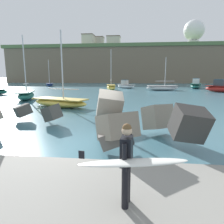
{
  "coord_description": "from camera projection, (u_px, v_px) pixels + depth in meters",
  "views": [
    {
      "loc": [
        1.75,
        -7.92,
        2.96
      ],
      "look_at": [
        0.81,
        0.5,
        1.4
      ],
      "focal_mm": 32.32,
      "sensor_mm": 36.0,
      "label": 1
    }
  ],
  "objects": [
    {
      "name": "ground_plane",
      "position": [
        92.0,
        146.0,
        8.47
      ],
      "size": [
        400.0,
        400.0,
        0.0
      ],
      "primitive_type": "plane",
      "color": "#42707F"
    },
    {
      "name": "radar_dome",
      "position": [
        194.0,
        32.0,
        84.24
      ],
      "size": [
        8.46,
        8.46,
        11.58
      ],
      "color": "silver",
      "rests_on": "headland_bluff"
    },
    {
      "name": "boat_mid_left",
      "position": [
        26.0,
        95.0,
        24.18
      ],
      "size": [
        3.12,
        5.11,
        7.51
      ],
      "color": "#1E6656",
      "rests_on": "ground"
    },
    {
      "name": "boat_near_left",
      "position": [
        126.0,
        85.0,
        45.39
      ],
      "size": [
        4.78,
        4.98,
        1.91
      ],
      "color": "white",
      "rests_on": "ground"
    },
    {
      "name": "headland_bluff",
      "position": [
        129.0,
        65.0,
        88.08
      ],
      "size": [
        94.73,
        34.67,
        13.98
      ],
      "color": "#756651",
      "rests_on": "ground"
    },
    {
      "name": "station_building_central",
      "position": [
        98.0,
        44.0,
        91.61
      ],
      "size": [
        5.03,
        4.71,
        5.85
      ],
      "color": "#B2ADA3",
      "rests_on": "headland_bluff"
    },
    {
      "name": "boat_far_left",
      "position": [
        196.0,
        85.0,
        44.89
      ],
      "size": [
        4.12,
        6.24,
        2.29
      ],
      "color": "#1E6656",
      "rests_on": "ground"
    },
    {
      "name": "boat_mid_right",
      "position": [
        60.0,
        102.0,
        18.76
      ],
      "size": [
        6.08,
        3.73,
        6.82
      ],
      "color": "#EAC64C",
      "rests_on": "ground"
    },
    {
      "name": "boat_near_centre",
      "position": [
        221.0,
        88.0,
        34.75
      ],
      "size": [
        5.05,
        4.78,
        2.25
      ],
      "color": "maroon",
      "rests_on": "ground"
    },
    {
      "name": "boat_far_right",
      "position": [
        111.0,
        87.0,
        38.87
      ],
      "size": [
        2.41,
        4.76,
        7.74
      ],
      "color": "#EAC64C",
      "rests_on": "ground"
    },
    {
      "name": "boat_near_right",
      "position": [
        49.0,
        84.0,
        53.43
      ],
      "size": [
        3.51,
        4.3,
        6.83
      ],
      "color": "navy",
      "rests_on": "ground"
    },
    {
      "name": "walkway_path",
      "position": [
        54.0,
        203.0,
        4.54
      ],
      "size": [
        48.0,
        4.4,
        0.24
      ],
      "primitive_type": "cube",
      "color": "gray",
      "rests_on": "ground"
    },
    {
      "name": "breakwater_jetty",
      "position": [
        125.0,
        114.0,
        9.7
      ],
      "size": [
        29.1,
        6.58,
        2.66
      ],
      "color": "#4C4944",
      "rests_on": "ground"
    },
    {
      "name": "station_building_west",
      "position": [
        114.0,
        42.0,
        82.15
      ],
      "size": [
        5.5,
        4.78,
        4.4
      ],
      "color": "beige",
      "rests_on": "headland_bluff"
    },
    {
      "name": "station_building_east",
      "position": [
        89.0,
        42.0,
        85.8
      ],
      "size": [
        4.89,
        6.48,
        5.67
      ],
      "color": "beige",
      "rests_on": "headland_bluff"
    },
    {
      "name": "surfer_with_board",
      "position": [
        127.0,
        161.0,
        4.01
      ],
      "size": [
        2.12,
        1.27,
        1.78
      ],
      "color": "black",
      "rests_on": "walkway_path"
    },
    {
      "name": "boat_far_centre",
      "position": [
        162.0,
        88.0,
        39.19
      ],
      "size": [
        6.47,
        3.03,
        6.26
      ],
      "color": "white",
      "rests_on": "ground"
    }
  ]
}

